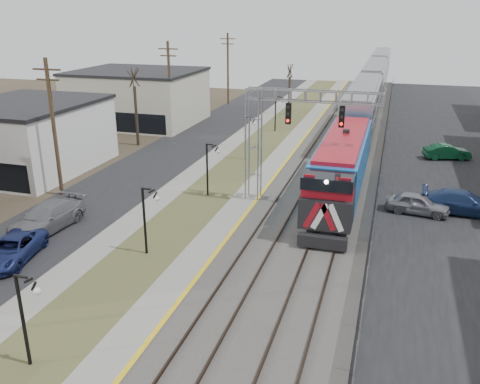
% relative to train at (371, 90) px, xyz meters
% --- Properties ---
extents(street_west, '(7.00, 120.00, 0.04)m').
position_rel_train_xyz_m(street_west, '(-17.00, -30.42, -2.90)').
color(street_west, black).
rests_on(street_west, ground).
extents(sidewalk, '(2.00, 120.00, 0.08)m').
position_rel_train_xyz_m(sidewalk, '(-12.50, -30.42, -2.88)').
color(sidewalk, gray).
rests_on(sidewalk, ground).
extents(grass_median, '(4.00, 120.00, 0.06)m').
position_rel_train_xyz_m(grass_median, '(-9.50, -30.42, -2.89)').
color(grass_median, '#4B512B').
rests_on(grass_median, ground).
extents(platform, '(2.00, 120.00, 0.24)m').
position_rel_train_xyz_m(platform, '(-6.50, -30.42, -2.80)').
color(platform, gray).
rests_on(platform, ground).
extents(ballast_bed, '(8.00, 120.00, 0.20)m').
position_rel_train_xyz_m(ballast_bed, '(-1.50, -30.42, -2.82)').
color(ballast_bed, '#595651').
rests_on(ballast_bed, ground).
extents(platform_edge, '(0.24, 120.00, 0.01)m').
position_rel_train_xyz_m(platform_edge, '(-5.62, -30.42, -2.67)').
color(platform_edge, gold).
rests_on(platform_edge, platform).
extents(track_near, '(1.58, 120.00, 0.15)m').
position_rel_train_xyz_m(track_near, '(-3.50, -30.42, -2.64)').
color(track_near, '#2D2119').
rests_on(track_near, ballast_bed).
extents(track_far, '(1.58, 120.00, 0.15)m').
position_rel_train_xyz_m(track_far, '(-0.00, -30.42, -2.64)').
color(track_far, '#2D2119').
rests_on(track_far, ballast_bed).
extents(train, '(3.00, 85.85, 5.33)m').
position_rel_train_xyz_m(train, '(0.00, 0.00, 0.00)').
color(train, blue).
rests_on(train, ground).
extents(signal_gantry, '(9.00, 1.07, 8.15)m').
position_rel_train_xyz_m(signal_gantry, '(-4.28, -37.43, 2.67)').
color(signal_gantry, gray).
rests_on(signal_gantry, ground).
extents(lampposts, '(0.14, 62.14, 4.00)m').
position_rel_train_xyz_m(lampposts, '(-9.50, -47.14, -0.92)').
color(lampposts, black).
rests_on(lampposts, ground).
extents(utility_poles, '(0.28, 80.28, 10.00)m').
position_rel_train_xyz_m(utility_poles, '(-20.00, -40.42, 2.08)').
color(utility_poles, '#4C3823').
rests_on(utility_poles, ground).
extents(fence, '(0.04, 120.00, 1.60)m').
position_rel_train_xyz_m(fence, '(2.70, -30.42, -2.12)').
color(fence, gray).
rests_on(fence, ground).
extents(bare_trees, '(12.30, 42.30, 5.95)m').
position_rel_train_xyz_m(bare_trees, '(-18.16, -26.51, -0.22)').
color(bare_trees, '#382D23').
rests_on(bare_trees, ground).
extents(car_lot_d, '(5.48, 2.40, 1.57)m').
position_rel_train_xyz_m(car_lot_d, '(8.26, -35.75, -2.14)').
color(car_lot_d, navy).
rests_on(car_lot_d, ground).
extents(car_lot_e, '(4.35, 2.24, 1.42)m').
position_rel_train_xyz_m(car_lot_e, '(5.34, -36.63, -2.21)').
color(car_lot_e, gray).
rests_on(car_lot_e, ground).
extents(car_lot_f, '(4.36, 2.48, 1.36)m').
position_rel_train_xyz_m(car_lot_f, '(8.26, -21.90, -2.24)').
color(car_lot_f, '#0C3F23').
rests_on(car_lot_f, ground).
extents(car_street_a, '(3.14, 5.18, 1.34)m').
position_rel_train_xyz_m(car_street_a, '(-16.18, -50.30, -2.25)').
color(car_street_a, navy).
rests_on(car_street_a, ground).
extents(car_street_b, '(2.71, 5.82, 1.65)m').
position_rel_train_xyz_m(car_street_b, '(-16.95, -46.21, -2.10)').
color(car_street_b, slate).
rests_on(car_street_b, ground).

